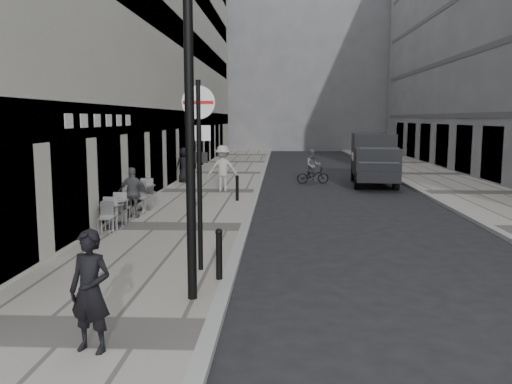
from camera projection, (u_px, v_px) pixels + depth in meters
The scene contains 17 objects.
sidewalk at pixel (210, 192), 22.96m from camera, with size 4.00×60.00×0.12m, color gray.
far_sidewalk at pixel (473, 194), 22.47m from camera, with size 4.00×60.00×0.12m, color gray.
building_left at pixel (148, 6), 28.37m from camera, with size 4.00×45.00×18.00m, color #BAB7A9.
building_far at pixel (286, 46), 58.94m from camera, with size 24.00×16.00×22.00m, color gray.
walking_man at pixel (90, 291), 7.03m from camera, with size 0.59×0.39×1.62m, color black.
sign_post at pixel (199, 150), 10.65m from camera, with size 0.65×0.10×3.78m.
lamppost at pixel (189, 95), 8.76m from camera, with size 0.28×0.28×6.16m.
bollard_near at pixel (219, 256), 10.26m from camera, with size 0.12×0.12×0.91m, color black.
bollard_far at pixel (237, 189), 20.09m from camera, with size 0.12×0.12×0.88m, color black.
panel_van at pixel (374, 156), 25.64m from camera, with size 2.34×5.32×2.44m.
cyclist at pixel (313, 170), 26.25m from camera, with size 1.59×0.70×1.66m.
pedestrian_a at pixel (133, 193), 16.56m from camera, with size 0.91×0.38×1.56m, color #515155.
pedestrian_b at pixel (223, 168), 22.63m from camera, with size 1.24×0.71×1.92m, color #ACA99F.
pedestrian_c at pixel (184, 165), 25.86m from camera, with size 0.81×0.53×1.66m, color black.
cafe_table_near at pixel (112, 214), 14.81m from camera, with size 0.66×1.49×0.85m.
cafe_table_mid at pixel (144, 195), 17.89m from camera, with size 0.79×1.79×1.02m.
cafe_table_far at pixel (116, 211), 15.15m from camera, with size 0.72×1.63×0.93m.
Camera 1 is at (1.00, -4.64, 3.16)m, focal length 38.00 mm.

